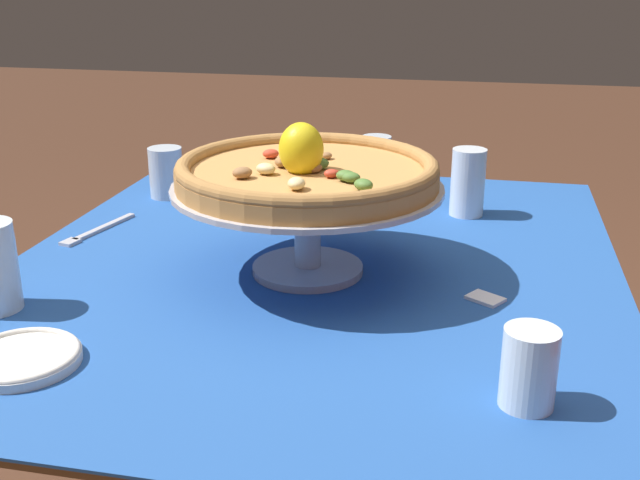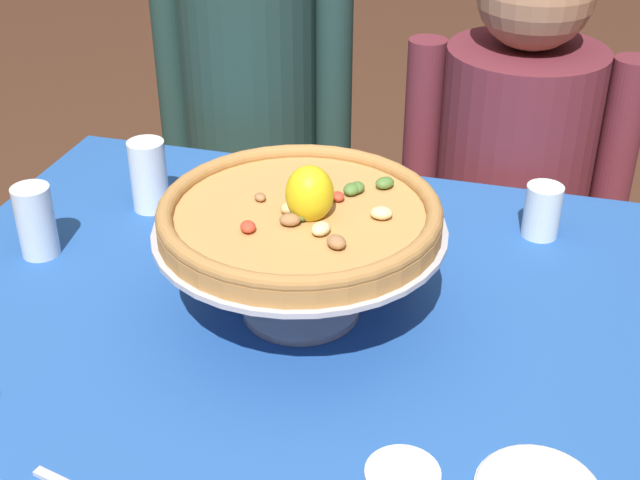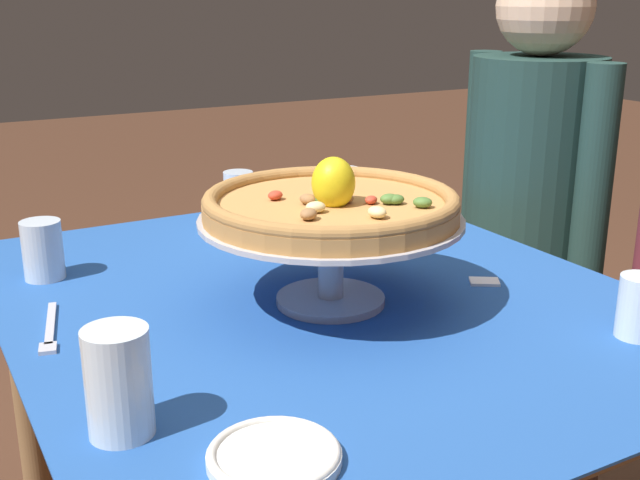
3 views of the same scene
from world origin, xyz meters
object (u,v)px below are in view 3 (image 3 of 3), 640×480
water_glass_front_left (43,254)px  side_plate (274,455)px  water_glass_back_right (639,311)px  pizza_stand (330,239)px  dinner_fork (50,330)px  water_glass_back_left (344,203)px  water_glass_side_left (239,204)px  water_glass_front_right (119,389)px  diner_left (526,243)px  sugar_packet (484,282)px  pizza (330,204)px

water_glass_front_left → side_plate: (0.71, 0.10, -0.04)m
side_plate → water_glass_back_right: bearing=93.3°
pizza_stand → dinner_fork: size_ratio=2.21×
pizza_stand → water_glass_back_right: bearing=44.9°
pizza_stand → side_plate: pizza_stand is taller
water_glass_front_left → water_glass_back_left: bearing=90.7°
water_glass_back_left → water_glass_side_left: water_glass_back_left is taller
water_glass_front_right → diner_left: 1.30m
water_glass_front_left → diner_left: diner_left is taller
water_glass_side_left → side_plate: water_glass_side_left is taller
pizza_stand → water_glass_front_right: size_ratio=3.25×
water_glass_front_right → sugar_packet: (-0.18, 0.68, -0.05)m
side_plate → water_glass_front_left: bearing=-171.8°
pizza → dinner_fork: bearing=-103.8°
side_plate → dinner_fork: (-0.46, -0.14, -0.01)m
sugar_packet → pizza_stand: bearing=-100.3°
pizza → water_glass_side_left: size_ratio=3.28×
diner_left → pizza_stand: bearing=-65.6°
water_glass_front_left → sugar_packet: (0.39, 0.66, -0.04)m
diner_left → water_glass_front_right: bearing=-63.8°
pizza → water_glass_back_right: (0.33, 0.33, -0.13)m
water_glass_side_left → side_plate: size_ratio=0.84×
water_glass_back_left → pizza: bearing=-33.9°
pizza → water_glass_side_left: (-0.46, 0.04, -0.11)m
water_glass_back_left → side_plate: 0.88m
water_glass_back_right → diner_left: (-0.67, 0.43, -0.15)m
pizza → diner_left: diner_left is taller
pizza → diner_left: 0.87m
dinner_fork → diner_left: (-0.24, 1.17, -0.11)m
water_glass_back_left → dinner_fork: (0.25, -0.65, -0.05)m
side_plate → water_glass_back_left: bearing=144.4°
pizza → water_glass_side_left: bearing=174.6°
water_glass_front_left → side_plate: 0.72m
water_glass_back_right → dinner_fork: bearing=-120.0°
pizza → diner_left: (-0.34, 0.75, -0.28)m
pizza_stand → water_glass_side_left: bearing=174.6°
pizza_stand → water_glass_back_right: (0.33, 0.33, -0.07)m
water_glass_back_left → water_glass_side_left: 0.22m
water_glass_back_right → dinner_fork: size_ratio=0.49×
water_glass_front_right → side_plate: bearing=42.4°
water_glass_side_left → water_glass_front_right: 0.82m
diner_left → water_glass_front_left: bearing=-90.2°
water_glass_back_left → water_glass_front_right: (0.58, -0.64, -0.00)m
water_glass_front_left → water_glass_back_right: water_glass_front_left is taller
water_glass_front_right → dinner_fork: size_ratio=0.68×
pizza → sugar_packet: pizza is taller
dinner_fork → diner_left: size_ratio=0.15×
water_glass_side_left → sugar_packet: size_ratio=2.44×
pizza → water_glass_back_right: size_ratio=4.32×
side_plate → diner_left: size_ratio=0.11×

